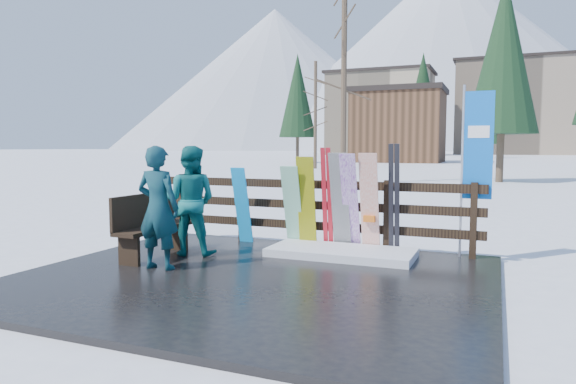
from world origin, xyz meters
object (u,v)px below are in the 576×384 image
at_px(rental_flag, 474,152).
at_px(person_back, 190,201).
at_px(person_front, 158,208).
at_px(snowboard_2, 306,203).
at_px(snowboard_0, 242,205).
at_px(snowboard_3, 350,203).
at_px(snowboard_1, 293,207).
at_px(bench, 151,223).
at_px(snowboard_5, 369,203).
at_px(snowboard_4, 340,202).

relative_size(rental_flag, person_back, 1.53).
bearing_deg(person_front, snowboard_2, -126.04).
distance_m(snowboard_0, snowboard_2, 1.20).
relative_size(snowboard_0, snowboard_3, 0.83).
bearing_deg(snowboard_1, rental_flag, 5.48).
bearing_deg(snowboard_2, snowboard_3, 0.00).
height_order(snowboard_0, snowboard_2, snowboard_2).
bearing_deg(snowboard_2, person_front, -123.24).
bearing_deg(person_front, snowboard_0, -98.04).
bearing_deg(person_back, snowboard_2, -155.17).
bearing_deg(snowboard_3, rental_flag, 8.40).
relative_size(snowboard_1, person_front, 0.83).
bearing_deg(bench, snowboard_1, 41.52).
bearing_deg(snowboard_5, snowboard_1, 180.00).
xyz_separation_m(bench, rental_flag, (4.53, 1.79, 1.09)).
bearing_deg(person_front, bench, -48.45).
xyz_separation_m(snowboard_0, snowboard_4, (1.77, 0.00, 0.13)).
bearing_deg(snowboard_4, bench, -149.08).
relative_size(snowboard_2, snowboard_5, 0.95).
xyz_separation_m(snowboard_4, person_back, (-2.07, -1.15, 0.05)).
distance_m(bench, snowboard_4, 2.97).
relative_size(bench, person_back, 0.89).
xyz_separation_m(snowboard_2, snowboard_5, (1.05, 0.00, 0.03)).
xyz_separation_m(bench, person_back, (0.47, 0.37, 0.33)).
height_order(snowboard_1, rental_flag, rental_flag).
height_order(snowboard_3, snowboard_5, snowboard_5).
xyz_separation_m(snowboard_1, snowboard_2, (0.25, -0.00, 0.08)).
bearing_deg(bench, snowboard_4, 30.92).
xyz_separation_m(snowboard_4, person_front, (-1.96, -2.11, 0.05)).
xyz_separation_m(snowboard_2, person_front, (-1.39, -2.11, 0.09)).
relative_size(bench, snowboard_4, 0.92).
distance_m(snowboard_4, person_front, 2.88).
relative_size(snowboard_1, snowboard_3, 0.86).
bearing_deg(person_back, person_front, 83.75).
relative_size(snowboard_2, snowboard_4, 0.94).
bearing_deg(snowboard_3, snowboard_5, -0.00).
bearing_deg(rental_flag, person_back, -160.76).
bearing_deg(snowboard_2, snowboard_0, 180.00).
distance_m(snowboard_3, person_front, 3.00).
bearing_deg(snowboard_5, bench, -153.25).
relative_size(rental_flag, person_front, 1.53).
xyz_separation_m(snowboard_1, rental_flag, (2.82, 0.27, 0.92)).
relative_size(snowboard_2, rental_flag, 0.59).
bearing_deg(snowboard_4, snowboard_2, -180.00).
bearing_deg(snowboard_2, snowboard_4, 0.00).
bearing_deg(snowboard_3, snowboard_0, -180.00).
bearing_deg(snowboard_0, snowboard_2, -0.00).
height_order(snowboard_4, person_front, person_front).
distance_m(snowboard_5, person_back, 2.79).
bearing_deg(snowboard_0, snowboard_4, 0.00).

